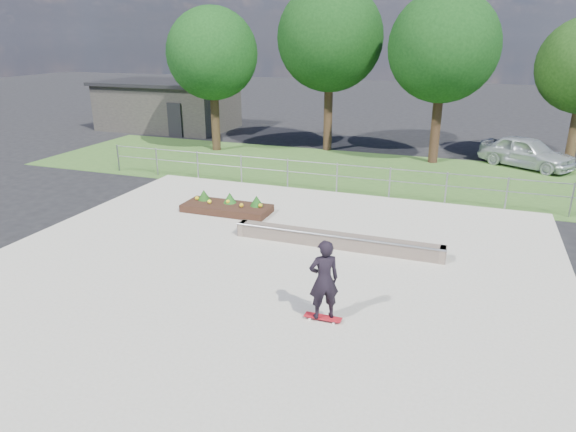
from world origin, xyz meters
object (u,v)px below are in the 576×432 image
(grind_ledge, at_px, (336,240))
(skateboarder, at_px, (324,280))
(parked_car, at_px, (526,152))
(planter_bed, at_px, (227,206))

(grind_ledge, distance_m, skateboarder, 4.08)
(skateboarder, distance_m, parked_car, 16.92)
(skateboarder, bearing_deg, grind_ledge, 100.93)
(grind_ledge, bearing_deg, planter_bed, 157.63)
(skateboarder, bearing_deg, planter_bed, 131.55)
(skateboarder, bearing_deg, parked_car, 73.10)
(planter_bed, distance_m, parked_car, 14.48)
(planter_bed, xyz_separation_m, parked_car, (9.98, 10.48, 0.47))
(planter_bed, distance_m, skateboarder, 7.67)
(grind_ledge, xyz_separation_m, skateboarder, (0.76, -3.94, 0.74))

